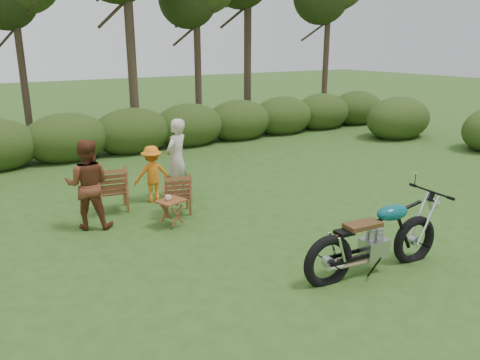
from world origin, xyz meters
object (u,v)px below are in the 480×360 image
cup (168,198)px  child (154,201)px  lawn_chair_right (177,213)px  adult_a (178,197)px  lawn_chair_left (114,210)px  side_table (172,213)px  adult_b (92,227)px  motorcycle (372,271)px

cup → child: 1.67m
lawn_chair_right → adult_a: size_ratio=0.49×
lawn_chair_left → cup: bearing=124.6°
lawn_chair_left → side_table: side_table is taller
adult_b → child: size_ratio=1.36×
lawn_chair_left → adult_b: adult_b is taller
lawn_chair_left → lawn_chair_right: bearing=151.7°
lawn_chair_left → side_table: size_ratio=1.87×
adult_a → motorcycle: bearing=69.4°
cup → adult_b: bearing=149.1°
side_table → adult_b: adult_b is taller
lawn_chair_right → child: 0.97m
motorcycle → adult_a: size_ratio=1.32×
adult_a → child: adult_a is taller
side_table → lawn_chair_left: bearing=114.1°
lawn_chair_right → cup: bearing=70.2°
lawn_chair_right → lawn_chair_left: (-1.04, 0.87, 0.00)m
lawn_chair_right → cup: cup is taller
motorcycle → lawn_chair_left: motorcycle is taller
motorcycle → cup: (-1.85, 3.33, 0.57)m
motorcycle → lawn_chair_right: (-1.41, 3.90, 0.00)m
lawn_chair_right → adult_b: adult_b is taller
motorcycle → adult_b: size_ratio=1.39×
motorcycle → child: (-1.53, 4.87, 0.00)m
lawn_chair_left → cup: cup is taller
lawn_chair_left → child: 0.93m
lawn_chair_right → adult_b: 1.70m
motorcycle → lawn_chair_right: motorcycle is taller
lawn_chair_left → adult_a: bearing=-166.6°
motorcycle → child: 5.10m
adult_a → side_table: bearing=28.9°
cup → child: size_ratio=0.10×
lawn_chair_right → lawn_chair_left: lawn_chair_left is taller
adult_a → adult_b: adult_a is taller
cup → adult_a: (0.89, 1.49, -0.57)m
side_table → adult_a: (0.84, 1.51, -0.26)m
motorcycle → side_table: motorcycle is taller
cup → adult_b: (-1.26, 0.75, -0.57)m
cup → adult_b: size_ratio=0.07×
lawn_chair_left → child: bearing=-162.6°
adult_b → lawn_chair_left: bearing=-105.6°
side_table → adult_a: 1.75m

